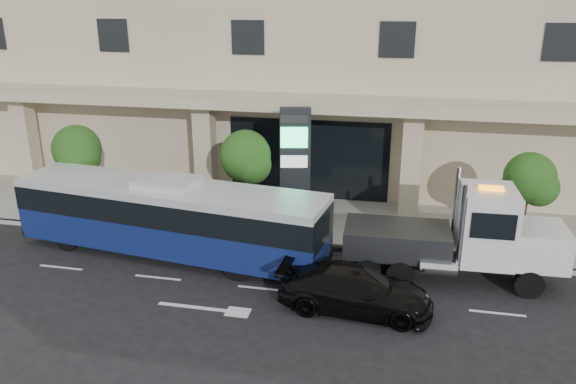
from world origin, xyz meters
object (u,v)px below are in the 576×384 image
black_sedan (355,290)px  signage_pylon (295,167)px  tow_truck (462,238)px  city_bus (170,216)px

black_sedan → signage_pylon: signage_pylon is taller
tow_truck → black_sedan: bearing=-142.0°
tow_truck → signage_pylon: (-6.86, 3.55, 1.20)m
signage_pylon → city_bus: bearing=-151.1°
black_sedan → signage_pylon: 7.58m
city_bus → signage_pylon: (4.33, 3.73, 1.21)m
city_bus → black_sedan: (7.65, -2.75, -0.90)m
tow_truck → black_sedan: size_ratio=1.73×
tow_truck → city_bus: bearing=179.3°
tow_truck → signage_pylon: bearing=151.0°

